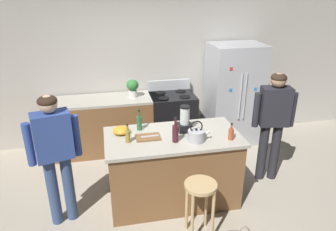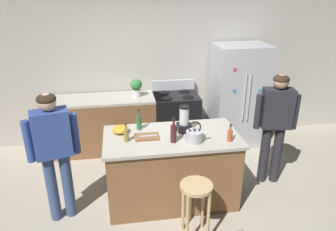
{
  "view_description": "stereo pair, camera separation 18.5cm",
  "coord_description": "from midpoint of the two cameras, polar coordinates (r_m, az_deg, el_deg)",
  "views": [
    {
      "loc": [
        -0.78,
        -3.44,
        2.7
      ],
      "look_at": [
        0.0,
        0.3,
        1.1
      ],
      "focal_mm": 33.66,
      "sensor_mm": 36.0,
      "label": 1
    },
    {
      "loc": [
        -0.6,
        -3.47,
        2.7
      ],
      "look_at": [
        0.0,
        0.3,
        1.1
      ],
      "focal_mm": 33.66,
      "sensor_mm": 36.0,
      "label": 2
    }
  ],
  "objects": [
    {
      "name": "ground_plane",
      "position": [
        4.44,
        1.86,
        -14.71
      ],
      "size": [
        14.0,
        14.0,
        0.0
      ],
      "primitive_type": "plane",
      "color": "#B2A893"
    },
    {
      "name": "back_wall",
      "position": [
        5.61,
        -1.71,
        8.86
      ],
      "size": [
        8.0,
        0.1,
        2.7
      ],
      "primitive_type": "cube",
      "color": "#BCB7AD",
      "rests_on": "ground_plane"
    },
    {
      "name": "kitchen_island",
      "position": [
        4.16,
        1.94,
        -9.52
      ],
      "size": [
        1.69,
        0.88,
        0.95
      ],
      "color": "brown",
      "rests_on": "ground_plane"
    },
    {
      "name": "back_counter_run",
      "position": [
        5.48,
        -9.39,
        -1.52
      ],
      "size": [
        2.0,
        0.64,
        0.95
      ],
      "color": "brown",
      "rests_on": "ground_plane"
    },
    {
      "name": "refrigerator",
      "position": [
        5.69,
        13.53,
        3.54
      ],
      "size": [
        0.9,
        0.73,
        1.77
      ],
      "color": "#B7BABF",
      "rests_on": "ground_plane"
    },
    {
      "name": "stove_range",
      "position": [
        5.54,
        2.36,
        -0.79
      ],
      "size": [
        0.76,
        0.65,
        1.13
      ],
      "color": "black",
      "rests_on": "ground_plane"
    },
    {
      "name": "person_by_island_left",
      "position": [
        3.8,
        -18.69,
        -5.35
      ],
      "size": [
        0.59,
        0.32,
        1.63
      ],
      "color": "#384C7A",
      "rests_on": "ground_plane"
    },
    {
      "name": "person_by_sink_right",
      "position": [
        4.58,
        20.0,
        -0.68
      ],
      "size": [
        0.6,
        0.29,
        1.62
      ],
      "color": "#26262B",
      "rests_on": "ground_plane"
    },
    {
      "name": "bar_stool",
      "position": [
        3.59,
        6.62,
        -14.43
      ],
      "size": [
        0.36,
        0.36,
        0.7
      ],
      "color": "tan",
      "rests_on": "ground_plane"
    },
    {
      "name": "potted_plant",
      "position": [
        5.26,
        -4.78,
        5.22
      ],
      "size": [
        0.2,
        0.2,
        0.3
      ],
      "color": "silver",
      "rests_on": "back_counter_run"
    },
    {
      "name": "blender_appliance",
      "position": [
        4.0,
        4.25,
        -0.99
      ],
      "size": [
        0.17,
        0.17,
        0.34
      ],
      "color": "black",
      "rests_on": "kitchen_island"
    },
    {
      "name": "bottle_cooking_sauce",
      "position": [
        3.86,
        12.49,
        -3.48
      ],
      "size": [
        0.06,
        0.06,
        0.22
      ],
      "color": "#B24C26",
      "rests_on": "kitchen_island"
    },
    {
      "name": "bottle_olive_oil",
      "position": [
        4.07,
        -3.99,
        -1.2
      ],
      "size": [
        0.07,
        0.07,
        0.28
      ],
      "color": "#2D6638",
      "rests_on": "kitchen_island"
    },
    {
      "name": "bottle_vinegar",
      "position": [
        3.78,
        -6.19,
        -3.53
      ],
      "size": [
        0.06,
        0.06,
        0.24
      ],
      "color": "olive",
      "rests_on": "kitchen_island"
    },
    {
      "name": "bottle_wine",
      "position": [
        3.74,
        2.43,
        -3.21
      ],
      "size": [
        0.08,
        0.08,
        0.32
      ],
      "color": "#471923",
      "rests_on": "kitchen_island"
    },
    {
      "name": "mixing_bowl",
      "position": [
        4.02,
        -7.29,
        -2.51
      ],
      "size": [
        0.21,
        0.21,
        0.1
      ],
      "primitive_type": "ellipsoid",
      "color": "orange",
      "rests_on": "kitchen_island"
    },
    {
      "name": "tea_kettle",
      "position": [
        3.78,
        6.22,
        -3.69
      ],
      "size": [
        0.28,
        0.2,
        0.27
      ],
      "color": "#B7BABF",
      "rests_on": "kitchen_island"
    },
    {
      "name": "cutting_board",
      "position": [
        3.89,
        -2.5,
        -3.87
      ],
      "size": [
        0.3,
        0.2,
        0.02
      ],
      "primitive_type": "cube",
      "color": "brown",
      "rests_on": "kitchen_island"
    },
    {
      "name": "chef_knife",
      "position": [
        3.88,
        -2.21,
        -3.68
      ],
      "size": [
        0.22,
        0.04,
        0.01
      ],
      "primitive_type": "cube",
      "rotation": [
        0.0,
        0.0,
        0.04
      ],
      "color": "#B7BABF",
      "rests_on": "cutting_board"
    }
  ]
}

